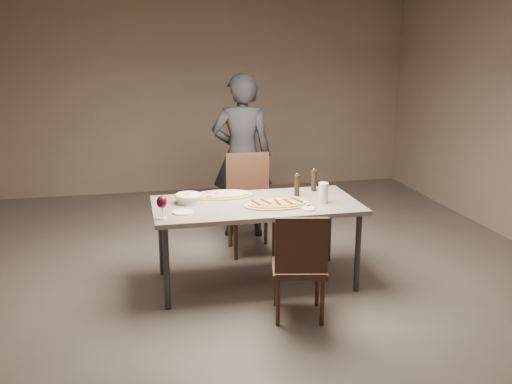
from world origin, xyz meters
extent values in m
plane|color=#5E5651|center=(0.00, 0.00, 0.00)|extent=(7.00, 7.00, 0.00)
plane|color=gray|center=(0.00, 3.50, 1.40)|extent=(6.00, 0.00, 6.00)
cube|color=gray|center=(0.00, 0.00, 0.73)|extent=(1.80, 0.90, 0.04)
cylinder|color=#333335|center=(-0.82, -0.37, 0.35)|extent=(0.05, 0.05, 0.71)
cylinder|color=#333335|center=(0.82, -0.37, 0.35)|extent=(0.05, 0.05, 0.71)
cylinder|color=#333335|center=(-0.82, 0.37, 0.35)|extent=(0.05, 0.05, 0.71)
cylinder|color=#333335|center=(0.82, 0.37, 0.35)|extent=(0.05, 0.05, 0.71)
ellipsoid|color=white|center=(0.20, -0.05, 0.79)|extent=(0.05, 0.05, 0.01)
ellipsoid|color=white|center=(0.11, -0.09, 0.79)|extent=(0.05, 0.05, 0.01)
ellipsoid|color=white|center=(0.30, -0.17, 0.79)|extent=(0.05, 0.05, 0.01)
cube|color=#223114|center=(-0.03, -0.11, 0.79)|extent=(0.06, 0.17, 0.01)
cube|color=#223114|center=(0.07, -0.11, 0.79)|extent=(0.06, 0.17, 0.01)
cube|color=#223114|center=(0.16, -0.14, 0.79)|extent=(0.02, 0.17, 0.01)
cube|color=#223114|center=(0.25, -0.13, 0.79)|extent=(0.05, 0.17, 0.01)
cube|color=#223114|center=(0.35, -0.11, 0.79)|extent=(0.07, 0.16, 0.01)
cylinder|color=#CB7D7F|center=(-0.30, 0.30, 0.79)|extent=(0.07, 0.07, 0.00)
cylinder|color=#CB7D7F|center=(-0.38, 0.21, 0.79)|extent=(0.07, 0.07, 0.00)
cylinder|color=#CB7D7F|center=(-0.37, 0.32, 0.79)|extent=(0.07, 0.07, 0.00)
cylinder|color=#CB7D7F|center=(-0.41, 0.30, 0.79)|extent=(0.07, 0.07, 0.00)
cylinder|color=beige|center=(-0.58, 0.13, 0.79)|extent=(0.20, 0.20, 0.08)
torus|color=beige|center=(-0.58, 0.13, 0.82)|extent=(0.23, 0.23, 0.04)
cube|color=#A47B42|center=(-0.55, 0.13, 0.81)|extent=(0.07, 0.06, 0.04)
cube|color=#A47B42|center=(-0.59, 0.16, 0.81)|extent=(0.08, 0.08, 0.04)
cube|color=#A47B42|center=(-0.59, 0.11, 0.81)|extent=(0.06, 0.07, 0.04)
cylinder|color=white|center=(0.38, -0.30, 0.76)|extent=(0.12, 0.12, 0.01)
cylinder|color=olive|center=(0.38, -0.30, 0.76)|extent=(0.08, 0.08, 0.00)
cylinder|color=black|center=(0.63, 0.30, 0.84)|extent=(0.05, 0.05, 0.18)
cylinder|color=black|center=(0.63, 0.30, 0.94)|extent=(0.06, 0.06, 0.02)
sphere|color=gold|center=(0.63, 0.30, 0.96)|extent=(0.02, 0.02, 0.02)
cylinder|color=black|center=(0.42, 0.16, 0.84)|extent=(0.05, 0.05, 0.17)
cylinder|color=black|center=(0.42, 0.16, 0.93)|extent=(0.06, 0.06, 0.02)
sphere|color=gold|center=(0.42, 0.16, 0.95)|extent=(0.02, 0.02, 0.02)
cylinder|color=silver|center=(0.58, -0.11, 0.84)|extent=(0.09, 0.09, 0.18)
cylinder|color=silver|center=(-0.83, -0.29, 0.75)|extent=(0.07, 0.07, 0.01)
cylinder|color=silver|center=(-0.83, -0.29, 0.80)|extent=(0.01, 0.01, 0.09)
ellipsoid|color=#480A1E|center=(-0.83, -0.29, 0.89)|extent=(0.09, 0.09, 0.10)
cylinder|color=white|center=(-0.66, -0.16, 0.76)|extent=(0.17, 0.17, 0.01)
cube|color=#3A2418|center=(0.19, -0.71, 0.41)|extent=(0.49, 0.49, 0.04)
cylinder|color=#3A2418|center=(-0.01, -0.84, 0.19)|extent=(0.03, 0.03, 0.39)
cylinder|color=#3A2418|center=(0.32, -0.91, 0.19)|extent=(0.03, 0.03, 0.39)
cylinder|color=#3A2418|center=(0.06, -0.50, 0.19)|extent=(0.03, 0.03, 0.39)
cylinder|color=#3A2418|center=(0.39, -0.57, 0.19)|extent=(0.03, 0.03, 0.39)
cube|color=#3A2418|center=(0.15, -0.89, 0.66)|extent=(0.40, 0.12, 0.43)
cube|color=#3A2418|center=(0.12, 0.77, 0.47)|extent=(0.49, 0.49, 0.04)
cylinder|color=#3A2418|center=(0.32, 0.96, 0.22)|extent=(0.04, 0.04, 0.44)
cylinder|color=#3A2418|center=(-0.07, 0.97, 0.22)|extent=(0.04, 0.04, 0.44)
cylinder|color=#3A2418|center=(0.31, 0.57, 0.22)|extent=(0.04, 0.04, 0.44)
cylinder|color=#3A2418|center=(-0.08, 0.58, 0.22)|extent=(0.04, 0.04, 0.44)
cube|color=#3A2418|center=(0.13, 0.99, 0.76)|extent=(0.46, 0.05, 0.50)
imported|color=black|center=(0.14, 1.34, 0.91)|extent=(0.73, 0.54, 1.81)
camera|label=1|loc=(-1.03, -4.70, 2.12)|focal=40.00mm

